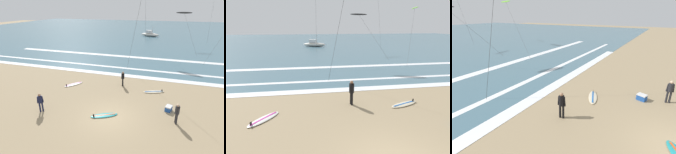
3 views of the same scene
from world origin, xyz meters
TOP-DOWN VIEW (x-y plane):
  - ground_plane at (0.00, 0.00)m, footprint 160.00×160.00m
  - ocean_surface at (0.00, 53.49)m, footprint 140.00×90.00m
  - wave_foam_shoreline at (-0.91, 8.89)m, footprint 40.40×1.01m
  - wave_foam_mid_break at (0.38, 11.59)m, footprint 50.90×0.56m
  - wave_foam_outer_break at (1.77, 17.49)m, footprint 49.96×1.06m
  - surfer_left_far at (-0.36, 5.92)m, footprint 0.32×0.51m
  - surfer_foreground_main at (4.87, 0.67)m, footprint 0.32×0.51m
  - surfer_background_far at (-5.42, -0.85)m, footprint 0.46×0.37m
  - surfboard_near_water at (2.96, 5.31)m, footprint 2.18×1.31m
  - surfboard_right_spare at (-0.40, 0.03)m, footprint 2.14×1.52m
  - surfboard_foreground_flat at (-5.51, 4.62)m, footprint 1.75×2.03m
  - kite_black_far_left at (6.49, 29.90)m, footprint 3.99×9.09m
  - offshore_boat at (-0.97, 40.67)m, footprint 5.47×3.20m
  - cooler_box at (4.36, 2.24)m, footprint 0.63×0.73m

SIDE VIEW (x-z plane):
  - ground_plane at x=0.00m, z-range 0.00..0.00m
  - ocean_surface at x=0.00m, z-range 0.00..0.01m
  - wave_foam_shoreline at x=-0.91m, z-range 0.01..0.02m
  - wave_foam_mid_break at x=0.38m, z-range 0.01..0.02m
  - wave_foam_outer_break at x=1.77m, z-range 0.01..0.02m
  - surfboard_near_water at x=2.96m, z-range -0.08..0.17m
  - surfboard_right_spare at x=-0.40m, z-range -0.08..0.17m
  - surfboard_foreground_flat at x=-5.51m, z-range -0.08..0.17m
  - cooler_box at x=4.36m, z-range 0.00..0.44m
  - offshore_boat at x=-0.97m, z-range -0.80..1.90m
  - surfer_left_far at x=-0.36m, z-range 0.16..1.76m
  - surfer_foreground_main at x=4.87m, z-range 0.16..1.76m
  - surfer_background_far at x=-5.42m, z-range 0.16..1.76m
  - kite_black_far_left at x=6.49m, z-range 3.19..10.07m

